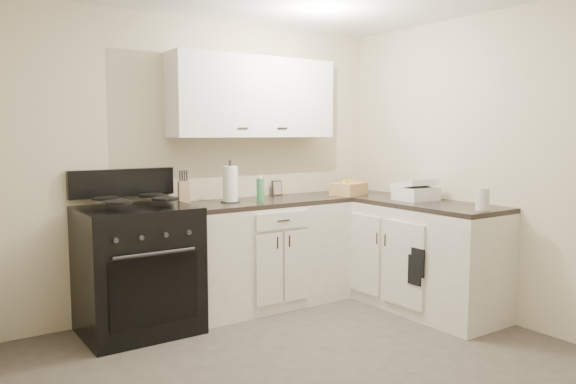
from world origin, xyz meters
TOP-DOWN VIEW (x-y plane):
  - floor at (0.00, 0.00)m, footprint 3.60×3.60m
  - wall_back at (0.00, 1.80)m, footprint 3.60×0.00m
  - wall_right at (1.80, 0.00)m, footprint 0.00×3.60m
  - wall_left at (-1.80, 0.00)m, footprint 0.00×3.60m
  - base_cabinets_back at (0.43, 1.50)m, footprint 1.55×0.60m
  - base_cabinets_right at (1.50, 0.85)m, footprint 0.60×1.90m
  - countertop_back at (0.43, 1.50)m, footprint 1.55×0.60m
  - countertop_right at (1.50, 0.85)m, footprint 0.60×1.90m
  - upper_cabinets at (0.43, 1.65)m, footprint 1.55×0.30m
  - stove at (-0.73, 1.48)m, footprint 0.84×0.72m
  - knife_block at (-0.27, 1.62)m, footprint 0.10×0.09m
  - paper_towel at (0.11, 1.53)m, footprint 0.16×0.16m
  - soap_bottle at (0.34, 1.40)m, footprint 0.08×0.08m
  - picture_frame at (0.73, 1.74)m, footprint 0.12×0.05m
  - wicker_basket at (1.33, 1.41)m, footprint 0.40×0.33m
  - countertop_grill at (1.53, 0.74)m, footprint 0.33×0.31m
  - glass_jar at (1.46, 0.00)m, footprint 0.13×0.13m
  - oven_mitt_near at (1.18, 0.38)m, footprint 0.02×0.13m
  - oven_mitt_far at (1.18, 0.41)m, footprint 0.02×0.14m

SIDE VIEW (x-z plane):
  - floor at x=0.00m, z-range 0.00..0.00m
  - oven_mitt_far at x=1.18m, z-range 0.31..0.55m
  - base_cabinets_back at x=0.43m, z-range 0.00..0.90m
  - base_cabinets_right at x=1.50m, z-range 0.00..0.90m
  - stove at x=-0.73m, z-range -0.05..0.97m
  - oven_mitt_near at x=1.18m, z-range 0.38..0.61m
  - countertop_back at x=0.43m, z-range 0.90..0.94m
  - countertop_right at x=1.50m, z-range 0.90..0.94m
  - countertop_grill at x=1.53m, z-range 0.94..1.05m
  - wicker_basket at x=1.33m, z-range 0.94..1.05m
  - picture_frame at x=0.73m, z-range 0.94..1.08m
  - glass_jar at x=1.46m, z-range 0.94..1.11m
  - knife_block at x=-0.27m, z-range 0.94..1.13m
  - soap_bottle at x=0.34m, z-range 0.94..1.14m
  - paper_towel at x=0.11m, z-range 0.94..1.25m
  - wall_back at x=0.00m, z-range -0.55..3.05m
  - wall_right at x=1.80m, z-range -0.55..3.05m
  - wall_left at x=-1.80m, z-range -0.55..3.05m
  - upper_cabinets at x=0.43m, z-range 1.49..2.19m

